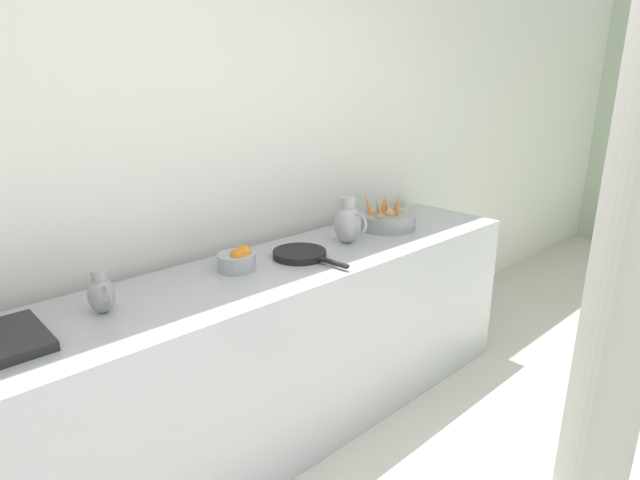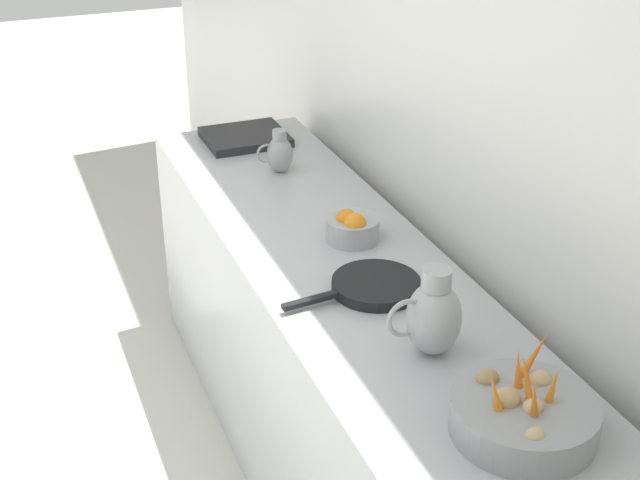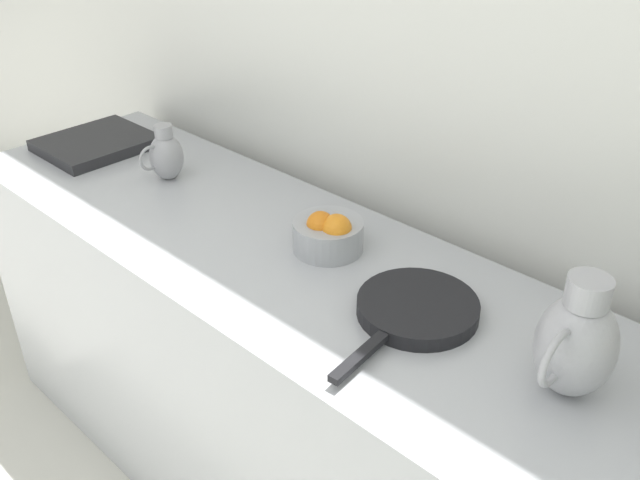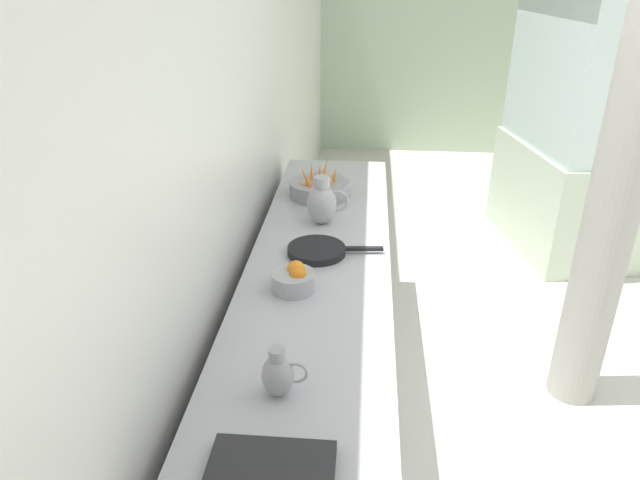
# 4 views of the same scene
# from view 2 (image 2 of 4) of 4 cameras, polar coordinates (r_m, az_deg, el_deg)

# --- Properties ---
(tile_wall_left) EXTENTS (0.10, 8.72, 3.00)m
(tile_wall_left) POSITION_cam_2_polar(r_m,az_deg,el_deg) (2.34, 17.71, 5.97)
(tile_wall_left) COLOR silver
(tile_wall_left) RESTS_ON ground_plane
(prep_counter) EXTENTS (0.65, 2.92, 0.93)m
(prep_counter) POSITION_cam_2_polar(r_m,az_deg,el_deg) (3.01, 2.33, -10.18)
(prep_counter) COLOR #ADAFB5
(prep_counter) RESTS_ON ground_plane
(vegetable_colander) EXTENTS (0.35, 0.35, 0.21)m
(vegetable_colander) POSITION_cam_2_polar(r_m,az_deg,el_deg) (2.17, 12.94, -10.87)
(vegetable_colander) COLOR gray
(vegetable_colander) RESTS_ON prep_counter
(orange_bowl) EXTENTS (0.18, 0.18, 0.11)m
(orange_bowl) POSITION_cam_2_polar(r_m,az_deg,el_deg) (2.95, 2.08, 0.81)
(orange_bowl) COLOR #9EA0A5
(orange_bowl) RESTS_ON prep_counter
(metal_pitcher_tall) EXTENTS (0.21, 0.15, 0.25)m
(metal_pitcher_tall) POSITION_cam_2_polar(r_m,az_deg,el_deg) (2.37, 7.27, -4.84)
(metal_pitcher_tall) COLOR #A3A3A8
(metal_pitcher_tall) RESTS_ON prep_counter
(metal_pitcher_short) EXTENTS (0.15, 0.10, 0.17)m
(metal_pitcher_short) POSITION_cam_2_polar(r_m,az_deg,el_deg) (3.48, -2.63, 5.59)
(metal_pitcher_short) COLOR #939399
(metal_pitcher_short) RESTS_ON prep_counter
(counter_sink_basin) EXTENTS (0.34, 0.30, 0.04)m
(counter_sink_basin) POSITION_cam_2_polar(r_m,az_deg,el_deg) (3.82, -4.83, 6.61)
(counter_sink_basin) COLOR #232326
(counter_sink_basin) RESTS_ON prep_counter
(skillet_on_counter) EXTENTS (0.44, 0.27, 0.03)m
(skillet_on_counter) POSITION_cam_2_polar(r_m,az_deg,el_deg) (2.68, 3.52, -2.94)
(skillet_on_counter) COLOR black
(skillet_on_counter) RESTS_ON prep_counter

